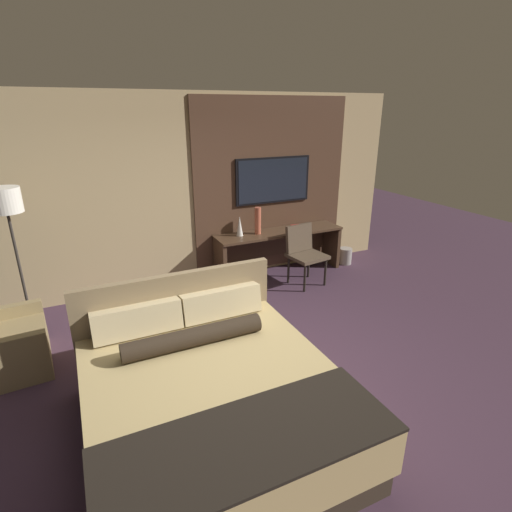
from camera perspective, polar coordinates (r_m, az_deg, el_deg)
ground_plane at (r=4.27m, az=0.02°, el=-16.68°), size 16.00×16.00×0.00m
wall_back_tv_panel at (r=6.03m, az=-8.75°, el=8.96°), size 7.20×0.09×2.80m
bed at (r=3.49m, az=-6.34°, el=-19.55°), size 1.96×2.17×1.07m
desk at (r=6.48m, az=3.16°, el=1.79°), size 2.10×0.51×0.73m
tv at (r=6.41m, az=2.47°, el=10.76°), size 1.28×0.04×0.72m
desk_chair at (r=6.14m, az=6.82°, el=0.96°), size 0.58×0.57×0.91m
armchair_by_window at (r=4.95m, az=-32.77°, el=-11.09°), size 0.90×0.92×0.77m
floor_lamp at (r=5.23m, az=-31.97°, el=5.28°), size 0.34×0.34×1.76m
vase_tall at (r=6.19m, az=0.26°, el=5.08°), size 0.10×0.10×0.42m
vase_short at (r=6.11m, az=-2.35°, el=4.28°), size 0.10×0.10×0.30m
book at (r=6.63m, az=6.06°, el=4.26°), size 0.24×0.17×0.03m
waste_bin at (r=7.15m, az=12.64°, el=0.01°), size 0.22×0.22×0.28m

